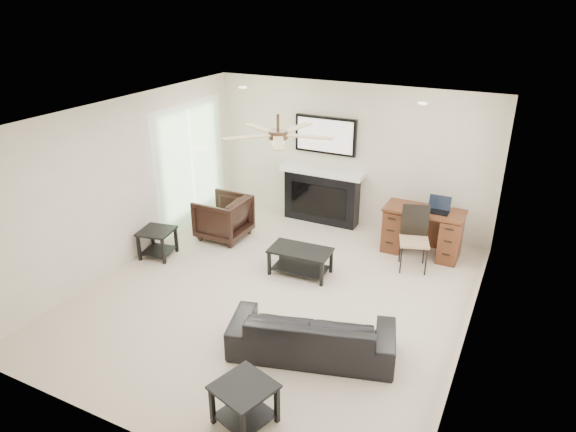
% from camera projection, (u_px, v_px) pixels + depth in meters
% --- Properties ---
extents(room_shell, '(5.50, 5.54, 2.52)m').
position_uv_depth(room_shell, '(291.00, 181.00, 6.42)').
color(room_shell, beige).
rests_on(room_shell, ground).
extents(sofa, '(2.01, 1.22, 0.55)m').
position_uv_depth(sofa, '(312.00, 333.00, 5.87)').
color(sofa, black).
rests_on(sofa, ground).
extents(armchair, '(0.80, 0.77, 0.72)m').
position_uv_depth(armchair, '(223.00, 217.00, 8.66)').
color(armchair, black).
rests_on(armchair, ground).
extents(coffee_table, '(0.93, 0.55, 0.40)m').
position_uv_depth(coffee_table, '(300.00, 261.00, 7.58)').
color(coffee_table, black).
rests_on(coffee_table, ground).
extents(end_table_near, '(0.65, 0.65, 0.45)m').
position_uv_depth(end_table_near, '(245.00, 404.00, 4.92)').
color(end_table_near, black).
rests_on(end_table_near, ground).
extents(end_table_left, '(0.58, 0.58, 0.45)m').
position_uv_depth(end_table_left, '(158.00, 243.00, 8.08)').
color(end_table_left, black).
rests_on(end_table_left, ground).
extents(fireplace_unit, '(1.52, 0.34, 1.91)m').
position_uv_depth(fireplace_unit, '(322.00, 172.00, 9.02)').
color(fireplace_unit, black).
rests_on(fireplace_unit, ground).
extents(desk, '(1.22, 0.56, 0.76)m').
position_uv_depth(desk, '(422.00, 232.00, 8.10)').
color(desk, '#3E230F').
rests_on(desk, ground).
extents(desk_chair, '(0.53, 0.54, 0.97)m').
position_uv_depth(desk_chair, '(414.00, 240.00, 7.60)').
color(desk_chair, black).
rests_on(desk_chair, ground).
extents(laptop, '(0.33, 0.24, 0.23)m').
position_uv_depth(laptop, '(438.00, 205.00, 7.80)').
color(laptop, black).
rests_on(laptop, desk).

